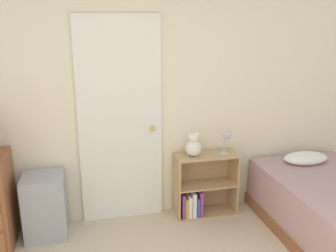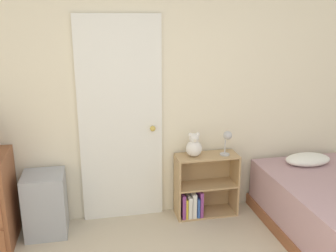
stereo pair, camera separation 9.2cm
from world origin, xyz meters
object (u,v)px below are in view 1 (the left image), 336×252
Objects in this scene: teddy_bear at (193,146)px; desk_lamp at (226,138)px; storage_bin at (45,206)px; bookshelf at (201,190)px.

teddy_bear is 0.34m from desk_lamp.
teddy_bear is (1.47, 0.05, 0.46)m from storage_bin.
teddy_bear reaches higher than bookshelf.
teddy_bear is at bearing 1.95° from storage_bin.
bookshelf is 0.50m from teddy_bear.
teddy_bear is at bearing 173.62° from desk_lamp.
desk_lamp reaches higher than teddy_bear.
desk_lamp is at bearing -6.38° from teddy_bear.
teddy_bear reaches higher than storage_bin.
desk_lamp is at bearing -10.09° from bookshelf.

